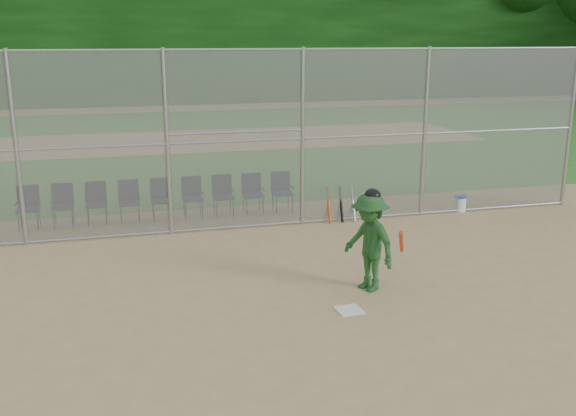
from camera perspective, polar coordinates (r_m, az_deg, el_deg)
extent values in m
plane|color=tan|center=(10.14, 3.66, -9.58)|extent=(100.00, 100.00, 0.00)
plane|color=#2E6E21|center=(27.23, -8.41, 5.95)|extent=(100.00, 100.00, 0.00)
plane|color=tan|center=(27.22, -8.41, 5.96)|extent=(24.00, 24.00, 0.00)
cube|color=gray|center=(14.22, -2.59, 6.03)|extent=(16.00, 0.02, 4.00)
cylinder|color=#9EA3A8|center=(17.72, 23.78, 6.56)|extent=(0.09, 0.09, 4.00)
cylinder|color=#9EA3A8|center=(14.05, -2.68, 13.91)|extent=(16.00, 0.05, 0.05)
cube|color=black|center=(43.85, -11.39, 16.41)|extent=(80.00, 5.00, 11.00)
cube|color=white|center=(10.36, 5.46, -9.02)|extent=(0.41, 0.41, 0.02)
imported|color=#1F4F22|center=(10.94, 7.24, -3.04)|extent=(0.99, 1.25, 1.70)
ellipsoid|color=black|center=(10.72, 7.38, 1.12)|extent=(0.27, 0.30, 0.23)
cylinder|color=red|center=(10.72, 10.04, -2.97)|extent=(0.39, 0.66, 0.57)
cylinder|color=white|center=(16.52, 15.04, 0.32)|extent=(0.29, 0.29, 0.34)
cylinder|color=#2643A6|center=(16.48, 15.09, 0.98)|extent=(0.31, 0.31, 0.05)
cylinder|color=#D84C14|center=(14.97, 3.64, 0.27)|extent=(0.06, 0.31, 0.83)
cylinder|color=black|center=(15.07, 4.73, 0.33)|extent=(0.06, 0.33, 0.82)
cylinder|color=#B2B2B7|center=(15.17, 5.80, 0.39)|extent=(0.06, 0.36, 0.81)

